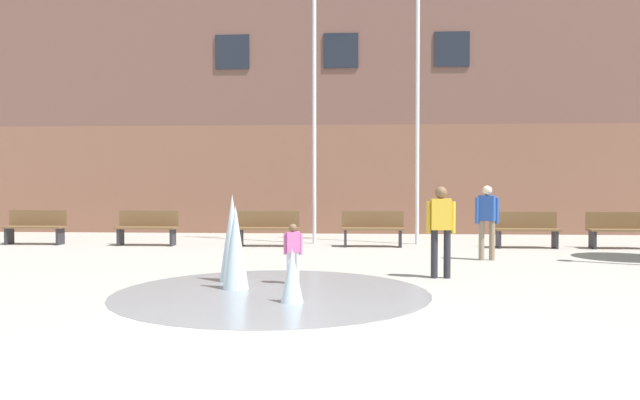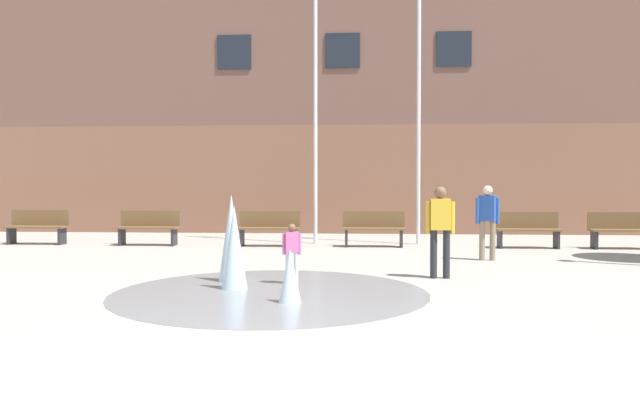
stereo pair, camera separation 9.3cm
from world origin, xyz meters
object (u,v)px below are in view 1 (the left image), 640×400
(park_bench_under_left_flagpole, at_px, (268,228))
(park_bench_near_trashcan, at_px, (526,229))
(park_bench_center, at_px, (373,228))
(flagpole_right, at_px, (419,92))
(adult_in_red, at_px, (487,216))
(park_bench_far_right, at_px, (620,229))
(child_running, at_px, (293,249))
(flagpole_left, at_px, (315,88))
(park_bench_left_of_flagpoles, at_px, (147,227))
(park_bench_far_left, at_px, (36,226))
(teen_by_trashcan, at_px, (441,224))

(park_bench_under_left_flagpole, xyz_separation_m, park_bench_near_trashcan, (6.56, 0.00, 0.00))
(park_bench_center, height_order, flagpole_right, flagpole_right)
(adult_in_red, bearing_deg, park_bench_near_trashcan, -91.41)
(park_bench_far_right, xyz_separation_m, child_running, (-7.61, -5.88, 0.10))
(park_bench_under_left_flagpole, bearing_deg, park_bench_center, 1.29)
(park_bench_under_left_flagpole, height_order, flagpole_left, flagpole_left)
(park_bench_left_of_flagpoles, distance_m, park_bench_near_trashcan, 9.76)
(park_bench_left_of_flagpoles, bearing_deg, park_bench_far_left, 178.37)
(child_running, distance_m, adult_in_red, 5.06)
(park_bench_left_of_flagpoles, height_order, park_bench_near_trashcan, same)
(teen_by_trashcan, distance_m, flagpole_right, 6.69)
(park_bench_center, relative_size, teen_by_trashcan, 1.01)
(flagpole_right, bearing_deg, park_bench_left_of_flagpoles, -173.96)
(park_bench_left_of_flagpoles, distance_m, park_bench_under_left_flagpole, 3.20)
(park_bench_under_left_flagpole, distance_m, adult_in_red, 5.70)
(adult_in_red, relative_size, flagpole_right, 0.21)
(park_bench_under_left_flagpole, bearing_deg, park_bench_near_trashcan, 0.02)
(park_bench_far_left, bearing_deg, park_bench_under_left_flagpole, -1.10)
(park_bench_center, height_order, child_running, child_running)
(park_bench_far_left, relative_size, park_bench_far_right, 1.00)
(park_bench_left_of_flagpoles, relative_size, adult_in_red, 1.01)
(park_bench_far_left, relative_size, adult_in_red, 1.01)
(park_bench_under_left_flagpole, relative_size, park_bench_near_trashcan, 1.00)
(park_bench_center, distance_m, park_bench_far_right, 6.17)
(flagpole_left, bearing_deg, park_bench_center, -25.50)
(park_bench_near_trashcan, bearing_deg, park_bench_left_of_flagpoles, 179.82)
(park_bench_far_left, distance_m, park_bench_near_trashcan, 12.83)
(park_bench_far_right, relative_size, teen_by_trashcan, 1.01)
(park_bench_near_trashcan, distance_m, flagpole_right, 4.50)
(park_bench_left_of_flagpoles, bearing_deg, flagpole_left, 9.79)
(flagpole_left, bearing_deg, park_bench_near_trashcan, -8.30)
(park_bench_far_right, height_order, child_running, child_running)
(flagpole_right, bearing_deg, park_bench_far_right, -9.33)
(park_bench_near_trashcan, relative_size, child_running, 1.62)
(park_bench_far_right, xyz_separation_m, adult_in_red, (-3.81, -2.55, 0.45))
(flagpole_right, bearing_deg, park_bench_under_left_flagpole, -168.66)
(child_running, bearing_deg, teen_by_trashcan, -178.20)
(park_bench_far_left, relative_size, park_bench_under_left_flagpole, 1.00)
(park_bench_under_left_flagpole, bearing_deg, park_bench_left_of_flagpoles, 179.40)
(park_bench_center, bearing_deg, park_bench_far_right, -0.78)
(park_bench_far_right, height_order, teen_by_trashcan, teen_by_trashcan)
(park_bench_far_right, bearing_deg, teen_by_trashcan, -135.10)
(park_bench_center, bearing_deg, flagpole_left, 154.50)
(park_bench_center, distance_m, flagpole_right, 3.85)
(park_bench_near_trashcan, bearing_deg, child_running, -131.90)
(park_bench_far_left, xyz_separation_m, park_bench_under_left_flagpole, (6.27, -0.12, 0.00))
(flagpole_right, bearing_deg, park_bench_center, -149.41)
(park_bench_far_right, relative_size, adult_in_red, 1.01)
(teen_by_trashcan, height_order, adult_in_red, same)
(park_bench_left_of_flagpoles, height_order, flagpole_left, flagpole_left)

